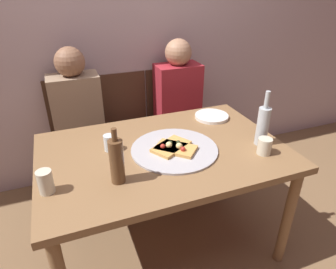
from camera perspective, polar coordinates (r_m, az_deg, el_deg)
name	(u,v)px	position (r m, az deg, el deg)	size (l,w,h in m)	color
ground_plane	(164,240)	(2.14, -0.76, -19.71)	(8.00, 8.00, 0.00)	brown
back_wall	(116,19)	(2.44, -9.97, 21.03)	(6.00, 0.10, 2.60)	#B29EA3
dining_table	(163,161)	(1.72, -0.90, -5.14)	(1.37, 0.91, 0.72)	olive
pizza_tray	(174,149)	(1.66, 1.24, -2.85)	(0.49, 0.49, 0.01)	#ADADB2
pizza_slice_last	(171,146)	(1.66, 0.55, -2.29)	(0.26, 0.22, 0.05)	tan
pizza_slice_extra	(176,148)	(1.64, 1.58, -2.62)	(0.25, 0.25, 0.05)	tan
wine_bottle	(117,161)	(1.38, -9.85, -4.99)	(0.07, 0.07, 0.28)	brown
beer_bottle	(263,125)	(1.76, 17.80, 1.78)	(0.07, 0.07, 0.32)	#B2BCC1
tumbler_near	(45,182)	(1.44, -22.54, -8.43)	(0.07, 0.07, 0.11)	beige
tumbler_far	(265,146)	(1.70, 18.11, -2.15)	(0.08, 0.08, 0.09)	beige
wine_glass	(109,143)	(1.68, -11.23, -1.57)	(0.06, 0.06, 0.09)	silver
plate_stack	(212,116)	(2.07, 8.41, 3.49)	(0.23, 0.23, 0.02)	white
chair_left	(80,129)	(2.45, -16.62, 0.97)	(0.44, 0.44, 0.90)	#472D1E
chair_middle	(124,122)	(2.49, -8.39, 2.36)	(0.44, 0.44, 0.90)	#472D1E
chair_right	(175,114)	(2.61, 1.28, 3.93)	(0.44, 0.44, 0.90)	#472D1E
guest_in_sweater	(80,123)	(2.26, -16.64, 2.22)	(0.36, 0.56, 1.17)	#937A60
guest_in_beanie	(182,107)	(2.44, 2.67, 5.31)	(0.36, 0.56, 1.17)	maroon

